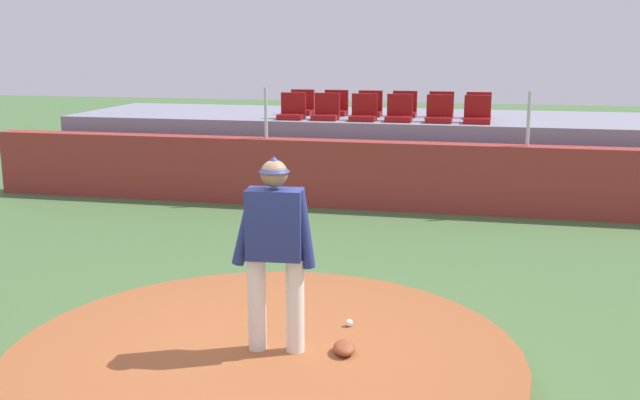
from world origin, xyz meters
The scene contains 21 objects.
ground_plane centered at (0.00, 0.00, 0.00)m, with size 60.00×60.00×0.00m, color #476A39.
pitchers_mound centered at (0.00, 0.00, 0.09)m, with size 4.69×4.69×0.18m, color #98522C.
pitcher centered at (0.10, 0.05, 1.21)m, with size 0.76×0.30×1.78m.
baseball centered at (0.65, 0.74, 0.22)m, with size 0.07×0.07×0.07m, color white.
fielding_glove centered at (0.72, 0.10, 0.24)m, with size 0.30×0.20×0.11m, color brown.
brick_barrier centered at (0.00, 6.76, 0.60)m, with size 14.62×0.40×1.20m, color maroon.
fence_post_left centered at (-1.96, 6.76, 1.66)m, with size 0.06×0.06×0.92m, color silver.
fence_post_right centered at (2.60, 6.76, 1.66)m, with size 0.06×0.06×0.92m, color silver.
bleacher_platform centered at (0.00, 8.93, 0.73)m, with size 12.79×3.30×1.46m, color gray.
stadium_chair_0 centered at (-1.74, 7.78, 1.61)m, with size 0.48×0.44×0.50m.
stadium_chair_1 centered at (-1.07, 7.81, 1.61)m, with size 0.48×0.44×0.50m.
stadium_chair_2 centered at (-0.35, 7.79, 1.61)m, with size 0.48×0.44×0.50m.
stadium_chair_3 centered at (0.32, 7.81, 1.61)m, with size 0.48×0.44×0.50m.
stadium_chair_4 centered at (1.06, 7.81, 1.61)m, with size 0.48×0.44×0.50m.
stadium_chair_5 centered at (1.75, 7.81, 1.61)m, with size 0.48×0.44×0.50m.
stadium_chair_6 centered at (-1.78, 8.70, 1.61)m, with size 0.48×0.44×0.50m.
stadium_chair_7 centered at (-1.07, 8.71, 1.61)m, with size 0.48×0.44×0.50m.
stadium_chair_8 centered at (-0.37, 8.69, 1.61)m, with size 0.48×0.44×0.50m.
stadium_chair_9 centered at (0.32, 8.72, 1.61)m, with size 0.48×0.44×0.50m.
stadium_chair_10 centered at (1.05, 8.70, 1.61)m, with size 0.48×0.44×0.50m.
stadium_chair_11 centered at (1.77, 8.67, 1.61)m, with size 0.48×0.44×0.50m.
Camera 1 is at (1.84, -5.99, 2.94)m, focal length 41.37 mm.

